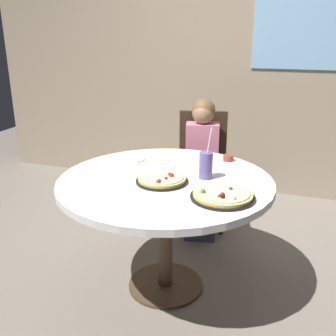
% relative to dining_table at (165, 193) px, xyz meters
% --- Properties ---
extents(ground_plane, '(8.00, 8.00, 0.00)m').
position_rel_dining_table_xyz_m(ground_plane, '(0.00, 0.00, -0.66)').
color(ground_plane, slate).
extents(wall_with_window, '(5.20, 0.14, 2.90)m').
position_rel_dining_table_xyz_m(wall_with_window, '(0.00, 1.90, 0.79)').
color(wall_with_window, gray).
rests_on(wall_with_window, ground_plane).
extents(dining_table, '(1.27, 1.27, 0.75)m').
position_rel_dining_table_xyz_m(dining_table, '(0.00, 0.00, 0.00)').
color(dining_table, white).
rests_on(dining_table, ground_plane).
extents(chair_wooden, '(0.48, 0.48, 0.95)m').
position_rel_dining_table_xyz_m(chair_wooden, '(-0.02, 1.02, -0.13)').
color(chair_wooden, '#382619').
rests_on(chair_wooden, ground_plane).
extents(diner_child, '(0.33, 0.43, 1.08)m').
position_rel_dining_table_xyz_m(diner_child, '(0.02, 0.84, -0.17)').
color(diner_child, '#3F4766').
rests_on(diner_child, ground_plane).
extents(pizza_veggie, '(0.30, 0.30, 0.05)m').
position_rel_dining_table_xyz_m(pizza_veggie, '(-0.00, -0.06, 0.11)').
color(pizza_veggie, black).
rests_on(pizza_veggie, dining_table).
extents(pizza_cheese, '(0.34, 0.34, 0.05)m').
position_rel_dining_table_xyz_m(pizza_cheese, '(0.38, -0.18, 0.11)').
color(pizza_cheese, black).
rests_on(pizza_cheese, dining_table).
extents(soda_cup, '(0.08, 0.08, 0.31)m').
position_rel_dining_table_xyz_m(soda_cup, '(0.22, 0.08, 0.17)').
color(soda_cup, '#6659A5').
rests_on(soda_cup, dining_table).
extents(sauce_bowl, '(0.07, 0.07, 0.04)m').
position_rel_dining_table_xyz_m(sauce_bowl, '(0.29, 0.46, 0.11)').
color(sauce_bowl, brown).
rests_on(sauce_bowl, dining_table).
extents(plate_small, '(0.18, 0.18, 0.01)m').
position_rel_dining_table_xyz_m(plate_small, '(-0.34, 0.27, 0.10)').
color(plate_small, white).
rests_on(plate_small, dining_table).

